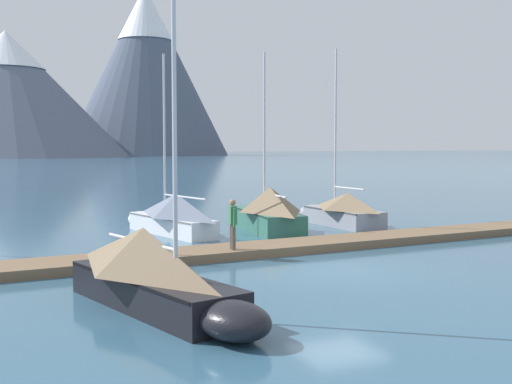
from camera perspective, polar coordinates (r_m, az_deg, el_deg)
The scene contains 9 objects.
ground_plane at distance 19.94m, azimuth 7.18°, elevation -6.87°, with size 700.00×700.00×0.00m, color #335B75.
mountain_central_massif at distance 232.95m, azimuth -20.94°, elevation 8.11°, with size 79.69×79.69×41.46m.
mountain_shoulder_ridge at distance 259.24m, azimuth -9.60°, elevation 10.50°, with size 63.10×63.10×64.36m.
dock at distance 23.36m, azimuth 2.03°, elevation -4.86°, with size 27.14×3.89×0.30m.
sailboat_second_berth at distance 15.28m, azimuth -8.81°, elevation -6.95°, with size 3.08×7.03×7.10m.
sailboat_mid_dock_port at distance 28.04m, azimuth -7.38°, elevation -1.95°, with size 2.63×6.35×7.66m.
sailboat_mid_dock_starboard at distance 29.08m, azimuth 0.85°, elevation -1.58°, with size 2.55×6.96×7.90m.
sailboat_far_berth at distance 31.11m, azimuth 7.40°, elevation -1.54°, with size 2.01×5.81×8.33m.
person_on_dock at distance 21.82m, azimuth -2.06°, elevation -2.54°, with size 0.28×0.58×1.69m.
Camera 1 is at (-10.27, -16.67, 3.79)m, focal length 45.84 mm.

